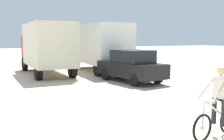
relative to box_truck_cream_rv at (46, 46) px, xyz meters
name	(u,v)px	position (x,y,z in m)	size (l,w,h in m)	color
ground_plane	(169,124)	(0.94, -11.91, -1.87)	(120.00, 120.00, 0.00)	beige
box_truck_cream_rv	(46,46)	(0.00, 0.00, 0.00)	(2.51, 6.80, 3.35)	beige
box_truck_white_box	(100,45)	(3.79, -0.03, 0.00)	(2.48, 6.79, 3.35)	white
sedan_parked	(131,66)	(3.57, -5.04, -0.99)	(2.48, 4.45, 1.76)	black
cyclist_orange_shirt	(218,103)	(1.37, -13.23, -1.03)	(1.71, 0.55, 1.82)	black
supply_crate	(132,77)	(3.64, -5.01, -1.59)	(0.57, 0.66, 0.56)	#4C5199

